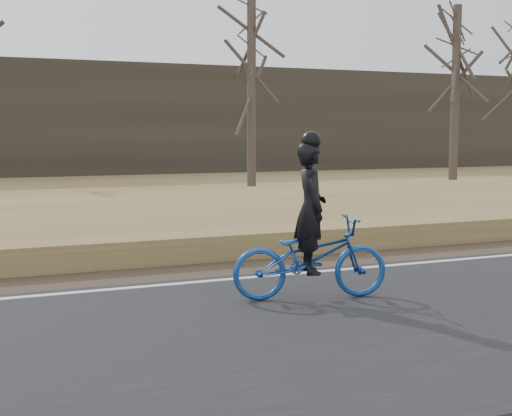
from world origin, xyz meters
name	(u,v)px	position (x,y,z in m)	size (l,w,h in m)	color
ground	(321,278)	(0.00, 0.00, 0.00)	(120.00, 120.00, 0.00)	#94804B
road	(416,313)	(0.00, -2.50, 0.03)	(120.00, 6.00, 0.06)	black
edge_line	(315,272)	(0.00, 0.20, 0.07)	(120.00, 0.12, 0.01)	silver
shoulder	(288,264)	(0.00, 1.20, 0.02)	(120.00, 1.60, 0.04)	#473A2B
embankment	(227,231)	(0.00, 4.20, 0.22)	(120.00, 5.00, 0.44)	#94804B
ballast	(175,212)	(0.00, 8.00, 0.23)	(120.00, 3.00, 0.45)	slate
railroad	(175,200)	(0.00, 8.00, 0.53)	(120.00, 2.40, 0.29)	black
treeline_backdrop	(58,119)	(0.00, 30.00, 3.00)	(120.00, 4.00, 6.00)	#383328
cyclist	(310,246)	(-0.90, -1.36, 0.77)	(2.21, 1.18, 2.24)	navy
bare_tree_center	(252,95)	(5.82, 16.82, 3.74)	(0.36, 0.36, 7.49)	#4D4038
bare_tree_right	(455,97)	(13.66, 14.07, 3.69)	(0.36, 0.36, 7.38)	#4D4038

